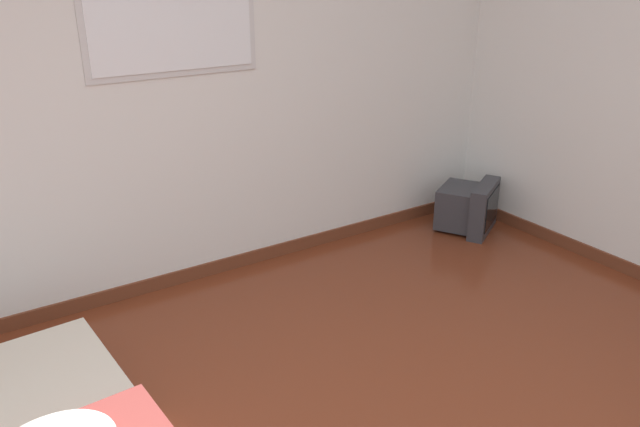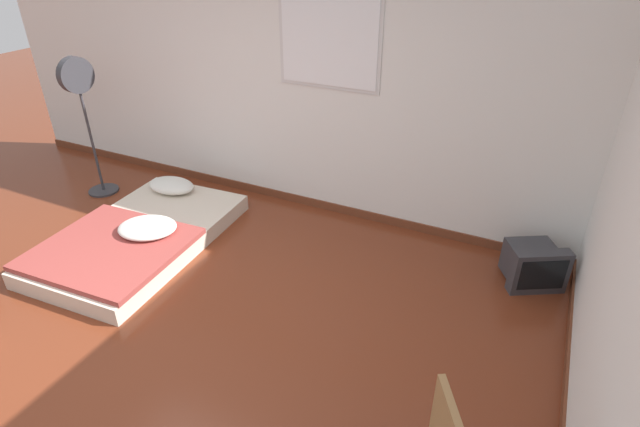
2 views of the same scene
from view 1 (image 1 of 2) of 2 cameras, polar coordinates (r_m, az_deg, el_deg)
wall_back at (r=3.72m, az=-16.94°, el=11.19°), size 7.82×0.08×2.60m
crt_tv at (r=4.92m, az=13.44°, el=0.60°), size 0.56×0.55×0.38m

